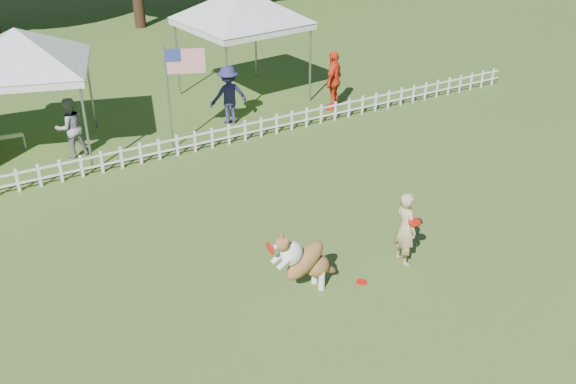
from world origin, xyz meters
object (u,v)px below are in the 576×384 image
object	(u,v)px
spectator_c	(334,80)
spectator_b	(229,95)
handler	(405,228)
spectator_a	(70,127)
dog	(306,260)
frisbee_on_turf	(362,282)
canopy_tent_left	(27,95)
flag_pole	(169,100)
canopy_tent_right	(242,46)

from	to	relation	value
spectator_c	spectator_b	bearing A→B (deg)	-46.29
handler	spectator_a	size ratio (longest dim) A/B	0.95
spectator_c	handler	bearing A→B (deg)	28.92
dog	frisbee_on_turf	bearing A→B (deg)	-17.69
dog	frisbee_on_turf	distance (m)	1.27
canopy_tent_left	flag_pole	xyz separation A→B (m)	(3.22, -1.55, -0.24)
spectator_a	spectator_b	size ratio (longest dim) A/B	0.92
handler	canopy_tent_left	size ratio (longest dim) A/B	0.47
frisbee_on_turf	canopy_tent_right	size ratio (longest dim) A/B	0.06
frisbee_on_turf	spectator_b	world-z (taller)	spectator_b
dog	canopy_tent_left	size ratio (longest dim) A/B	0.41
canopy_tent_left	spectator_c	xyz separation A→B (m)	(8.65, -1.21, -0.71)
handler	spectator_a	xyz separation A→B (m)	(-4.33, 8.27, 0.04)
dog	handler	bearing A→B (deg)	-4.69
dog	frisbee_on_turf	world-z (taller)	dog
spectator_a	spectator_c	size ratio (longest dim) A/B	0.87
dog	spectator_a	size ratio (longest dim) A/B	0.83
frisbee_on_turf	spectator_c	xyz separation A→B (m)	(4.62, 7.88, 0.91)
spectator_b	dog	bearing A→B (deg)	78.47
frisbee_on_turf	flag_pole	world-z (taller)	flag_pole
frisbee_on_turf	spectator_b	xyz separation A→B (m)	(1.33, 8.44, 0.86)
dog	canopy_tent_right	xyz separation A→B (m)	(3.73, 9.87, 1.05)
dog	spectator_b	bearing A→B (deg)	73.38
canopy_tent_right	dog	bearing A→B (deg)	-117.04
canopy_tent_right	canopy_tent_left	bearing A→B (deg)	-176.96
canopy_tent_left	spectator_c	size ratio (longest dim) A/B	1.78
canopy_tent_right	flag_pole	distance (m)	4.41
canopy_tent_right	spectator_c	bearing A→B (deg)	-56.58
dog	canopy_tent_right	distance (m)	10.61
handler	spectator_c	bearing A→B (deg)	-20.11
handler	canopy_tent_left	bearing A→B (deg)	34.28
frisbee_on_turf	canopy_tent_left	xyz separation A→B (m)	(-4.03, 9.09, 1.63)
frisbee_on_turf	handler	bearing A→B (deg)	8.35
dog	canopy_tent_right	size ratio (longest dim) A/B	0.39
spectator_c	canopy_tent_right	bearing A→B (deg)	-86.81
spectator_b	handler	bearing A→B (deg)	93.17
spectator_b	canopy_tent_left	bearing A→B (deg)	-2.13
frisbee_on_turf	spectator_a	xyz separation A→B (m)	(-3.23, 8.43, 0.79)
handler	spectator_c	size ratio (longest dim) A/B	0.83
dog	canopy_tent_left	xyz separation A→B (m)	(-2.99, 8.76, 0.97)
handler	spectator_b	xyz separation A→B (m)	(0.23, 8.28, 0.10)
handler	spectator_c	distance (m)	8.48
dog	canopy_tent_left	bearing A→B (deg)	108.49
canopy_tent_right	spectator_a	size ratio (longest dim) A/B	2.14
dog	spectator_b	distance (m)	8.46
spectator_b	spectator_c	size ratio (longest dim) A/B	0.94
handler	flag_pole	world-z (taller)	flag_pole
canopy_tent_right	spectator_a	world-z (taller)	canopy_tent_right
frisbee_on_turf	canopy_tent_right	bearing A→B (deg)	75.24
spectator_a	spectator_b	bearing A→B (deg)	171.60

